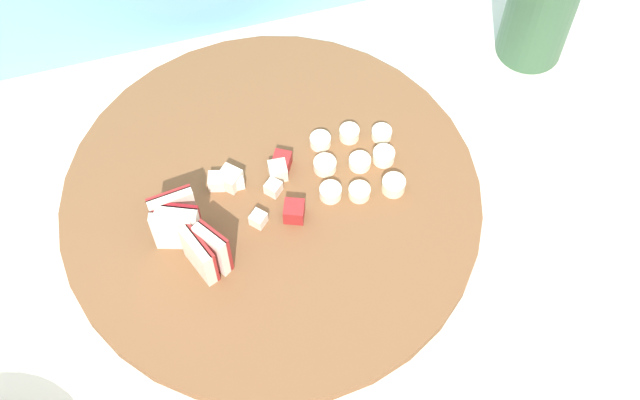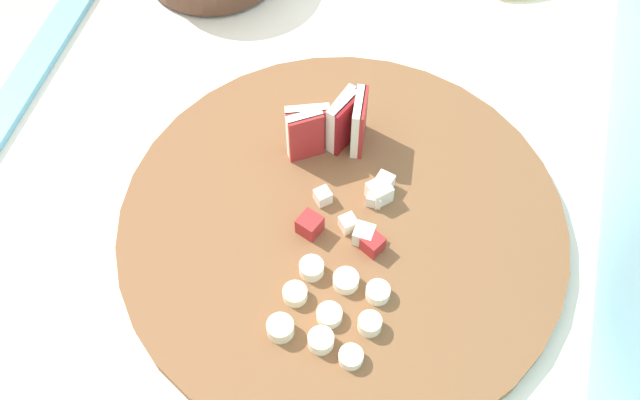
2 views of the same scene
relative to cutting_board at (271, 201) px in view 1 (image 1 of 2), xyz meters
The scene contains 7 objects.
tiled_countertop 0.48m from the cutting_board, 48.37° to the right, with size 1.20×0.68×0.92m.
tile_backsplash 0.37m from the cutting_board, 74.67° to the left, with size 2.40×0.04×1.38m, color #6BADC6.
cutting_board is the anchor object (origin of this frame).
apple_wedge_fan 0.11m from the cutting_board, 160.12° to the right, with size 0.07×0.08×0.07m.
apple_dice_pile 0.02m from the cutting_board, 122.84° to the left, with size 0.10×0.09×0.02m.
banana_slice_rows 0.10m from the cutting_board, ahead, with size 0.10×0.10×0.02m.
small_jar 0.38m from the cutting_board, 19.44° to the left, with size 0.08×0.08×0.14m, color #335638.
Camera 1 is at (-0.16, -0.38, 1.73)m, focal length 48.74 mm.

